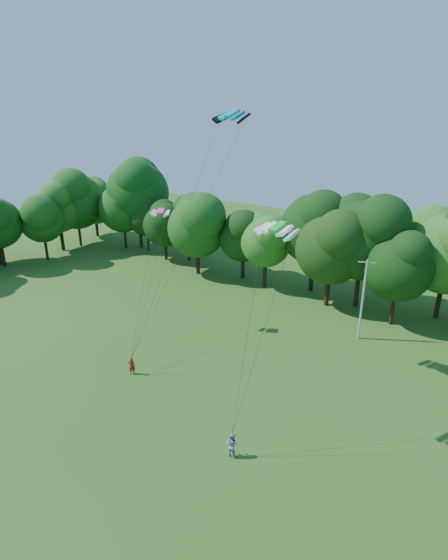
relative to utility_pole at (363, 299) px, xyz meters
The scene contains 9 objects.
ground 30.00m from the utility_pole, 102.81° to the right, with size 160.00×160.00×0.00m, color #255C19.
utility_pole is the anchor object (origin of this frame).
kite_flyer_left 22.03m from the utility_pole, 127.19° to the right, with size 0.56×0.37×1.55m, color maroon.
kite_flyer_right 20.36m from the utility_pole, 92.71° to the right, with size 0.83×0.65×1.71m, color #889DBC.
kite_teal 20.94m from the utility_pole, 128.57° to the right, with size 2.96×1.56×0.63m.
kite_green 19.72m from the utility_pole, 90.58° to the right, with size 2.72×1.54×0.49m.
kite_pink 20.84m from the utility_pole, 152.04° to the right, with size 2.03×1.55×0.43m.
tree_back_west 41.50m from the utility_pole, 166.72° to the left, with size 10.78×10.78×15.68m.
tree_back_center 8.91m from the utility_pole, 136.00° to the left, with size 8.59×8.59×12.49m.
Camera 1 is at (18.35, -9.32, 20.54)m, focal length 28.00 mm.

